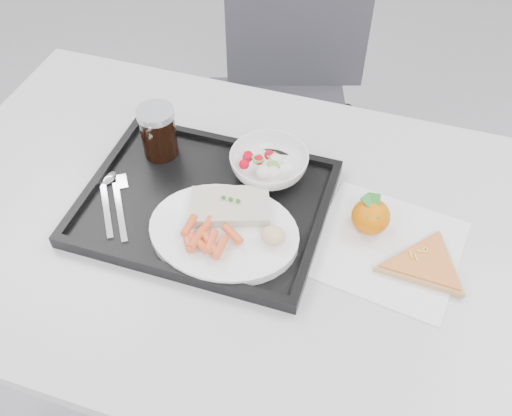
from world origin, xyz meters
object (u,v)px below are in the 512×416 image
dinner_plate (224,233)px  table (228,241)px  chair (285,85)px  tangerine (371,216)px  salad_bowl (269,164)px  cola_glass (158,131)px  pizza_slice (425,264)px  tray (205,204)px

dinner_plate → table: bearing=106.0°
chair → tangerine: 0.78m
salad_bowl → table: bearing=-109.2°
dinner_plate → cola_glass: cola_glass is taller
table → cola_glass: bearing=147.5°
salad_bowl → cola_glass: size_ratio=1.41×
dinner_plate → tangerine: (0.24, 0.11, 0.01)m
chair → cola_glass: size_ratio=8.61×
cola_glass → pizza_slice: size_ratio=0.45×
cola_glass → chair: bearing=80.4°
table → tangerine: size_ratio=13.62×
chair → tray: 0.73m
tangerine → tray: bearing=-172.3°
tangerine → pizza_slice: 0.13m
tangerine → pizza_slice: size_ratio=0.36×
pizza_slice → cola_glass: bearing=168.0°
chair → salad_bowl: (0.12, -0.58, 0.25)m
table → tray: (-0.05, 0.02, 0.08)m
tangerine → pizza_slice: bearing=-27.7°
table → dinner_plate: size_ratio=4.44×
chair → tangerine: bearing=-62.9°
dinner_plate → salad_bowl: size_ratio=1.78×
dinner_plate → cola_glass: bearing=139.7°
cola_glass → pizza_slice: (0.55, -0.12, -0.06)m
salad_bowl → tangerine: tangerine is taller
salad_bowl → chair: bearing=102.0°
chair → tangerine: chair is taller
chair → dinner_plate: bearing=-82.9°
salad_bowl → pizza_slice: size_ratio=0.63×
table → tangerine: (0.26, 0.06, 0.10)m
dinner_plate → pizza_slice: dinner_plate is taller
tray → pizza_slice: size_ratio=1.86×
table → tangerine: 0.28m
tangerine → pizza_slice: (0.11, -0.06, -0.02)m
table → pizza_slice: pizza_slice is taller
chair → cola_glass: chair is taller
dinner_plate → salad_bowl: (0.03, 0.18, 0.01)m
dinner_plate → tangerine: bearing=24.0°
chair → tangerine: (0.34, -0.65, 0.25)m
tray → tangerine: size_ratio=5.11×
salad_bowl → cola_glass: cola_glass is taller
tangerine → pizza_slice: tangerine is taller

